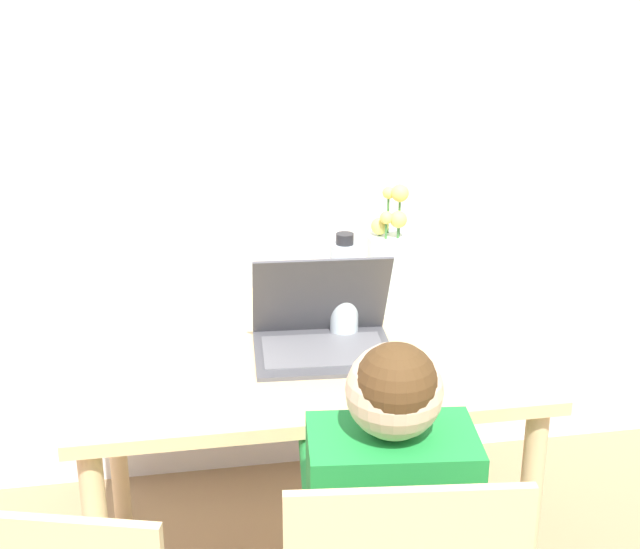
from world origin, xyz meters
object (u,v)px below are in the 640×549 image
(person_seated, at_px, (386,521))
(flower_vase, at_px, (389,266))
(laptop, at_px, (322,329))
(water_bottle, at_px, (344,288))

(person_seated, xyz_separation_m, flower_vase, (0.19, 0.77, 0.21))
(laptop, height_order, water_bottle, water_bottle)
(flower_vase, distance_m, water_bottle, 0.21)
(laptop, relative_size, flower_vase, 1.02)
(person_seated, bearing_deg, water_bottle, -87.81)
(laptop, xyz_separation_m, flower_vase, (0.21, 0.22, 0.06))
(person_seated, relative_size, water_bottle, 3.86)
(person_seated, relative_size, flower_vase, 3.02)
(laptop, xyz_separation_m, water_bottle, (0.07, 0.08, 0.07))
(person_seated, bearing_deg, laptop, -81.41)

